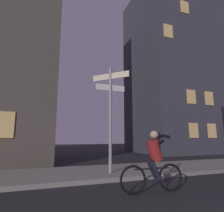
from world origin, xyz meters
The scene contains 4 objects.
sidewalk_kerb centered at (0.00, 6.15, 0.07)m, with size 40.00×2.95×0.14m, color gray.
signpost centered at (0.08, 5.52, 2.54)m, with size 1.19×1.14×4.06m.
cyclist centered at (0.52, 3.28, 0.75)m, with size 1.82×0.35×1.61m.
building_right_block centered at (11.07, 14.42, 8.48)m, with size 9.79×7.33×16.96m.
Camera 1 is at (-2.29, -1.19, 1.42)m, focal length 29.71 mm.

